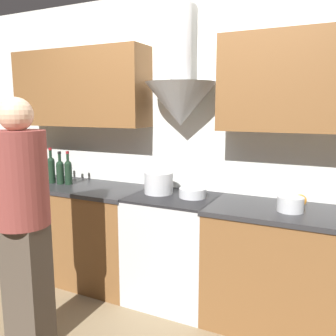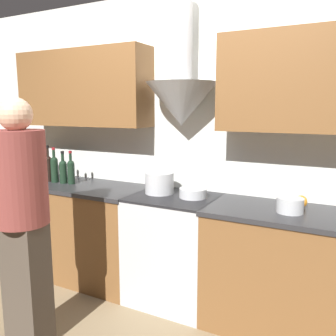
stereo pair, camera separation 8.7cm
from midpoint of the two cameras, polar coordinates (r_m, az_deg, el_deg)
The scene contains 17 objects.
ground_plane at distance 3.02m, azimuth -1.18°, elevation -22.86°, with size 12.00×12.00×0.00m, color #847051.
wall_back at distance 3.09m, azimuth 3.29°, elevation 6.83°, with size 8.40×0.59×2.60m.
counter_left at distance 3.60m, azimuth -13.53°, elevation -9.53°, with size 1.41×0.62×0.91m.
counter_right at distance 2.82m, azimuth 19.55°, elevation -15.42°, with size 1.18×0.62×0.91m.
stove_range at distance 3.06m, azimuth 1.74°, elevation -12.73°, with size 0.69×0.60×0.91m.
wine_bottle_0 at distance 3.87m, azimuth -21.08°, elevation 0.52°, with size 0.08×0.08×0.35m.
wine_bottle_1 at distance 3.81m, azimuth -19.89°, elevation 0.46°, with size 0.07×0.07×0.36m.
wine_bottle_2 at distance 3.72m, azimuth -18.98°, elevation 0.05°, with size 0.07×0.07×0.33m.
wine_bottle_3 at distance 3.66m, azimuth -18.01°, elevation 0.16°, with size 0.07×0.07×0.36m.
wine_bottle_4 at distance 3.59m, azimuth -17.09°, elevation 0.01°, with size 0.07×0.07×0.34m.
wine_bottle_5 at distance 3.53m, azimuth -15.79°, elevation -0.35°, with size 0.07×0.07×0.31m.
wine_bottle_6 at distance 3.48m, azimuth -14.60°, elevation -0.39°, with size 0.07×0.07×0.32m.
stock_pot at distance 3.00m, azimuth -0.55°, elevation -2.40°, with size 0.24×0.24×0.18m.
mixing_bowl at distance 2.88m, azimuth 4.90°, elevation -4.01°, with size 0.22×0.22×0.07m.
orange_fruit at distance 2.77m, azimuth 21.40°, elevation -5.03°, with size 0.09×0.09×0.09m.
saucepan at distance 2.62m, azimuth 19.91°, elevation -5.63°, with size 0.18×0.18×0.10m.
person_foreground_left at distance 2.53m, azimuth -21.44°, elevation -6.87°, with size 0.35×0.35×1.69m.
Camera 2 is at (1.27, -2.21, 1.62)m, focal length 38.00 mm.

